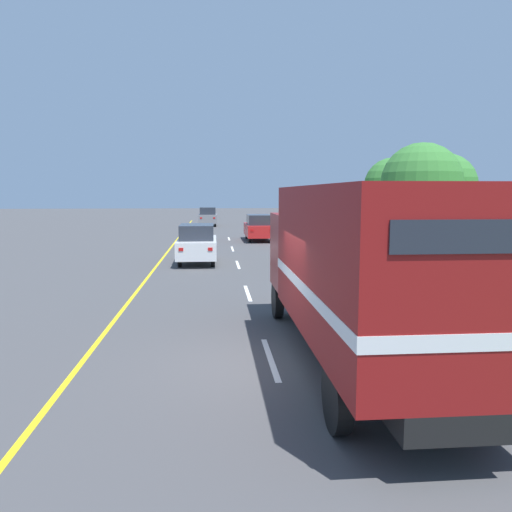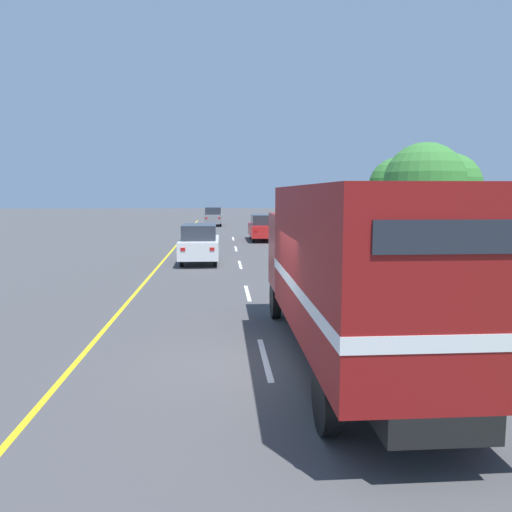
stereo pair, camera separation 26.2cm
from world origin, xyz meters
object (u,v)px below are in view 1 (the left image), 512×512
at_px(delineator_post, 423,307).
at_px(horse_trailer_truck, 359,266).
at_px(roadside_tree_near, 421,183).
at_px(lead_car_red_ahead, 259,227).
at_px(lead_car_grey_ahead, 208,216).
at_px(roadside_tree_far, 392,186).
at_px(highway_sign, 419,238).
at_px(lead_car_white, 197,243).
at_px(roadside_tree_mid, 443,187).

bearing_deg(delineator_post, horse_trailer_truck, -132.75).
xyz_separation_m(horse_trailer_truck, roadside_tree_near, (6.66, 12.98, 1.79)).
xyz_separation_m(horse_trailer_truck, lead_car_red_ahead, (0.42, 25.50, -1.01)).
bearing_deg(lead_car_grey_ahead, roadside_tree_far, -48.93).
bearing_deg(lead_car_red_ahead, highway_sign, -75.64).
relative_size(horse_trailer_truck, highway_sign, 3.25).
height_order(roadside_tree_near, delineator_post, roadside_tree_near).
distance_m(highway_sign, roadside_tree_near, 5.24).
distance_m(lead_car_white, lead_car_grey_ahead, 26.91).
height_order(horse_trailer_truck, highway_sign, horse_trailer_truck).
height_order(roadside_tree_mid, roadside_tree_far, roadside_tree_far).
bearing_deg(lead_car_white, roadside_tree_mid, 20.15).
bearing_deg(lead_car_white, roadside_tree_near, -8.99).
xyz_separation_m(lead_car_red_ahead, lead_car_grey_ahead, (-3.69, 15.99, 0.03)).
distance_m(lead_car_white, lead_car_red_ahead, 11.60).
xyz_separation_m(highway_sign, delineator_post, (-2.33, -5.93, -1.13)).
relative_size(lead_car_red_ahead, roadside_tree_near, 0.83).
xyz_separation_m(highway_sign, roadside_tree_near, (1.90, 4.42, 2.08)).
height_order(horse_trailer_truck, lead_car_grey_ahead, horse_trailer_truck).
distance_m(horse_trailer_truck, lead_car_grey_ahead, 41.63).
distance_m(lead_car_red_ahead, highway_sign, 17.51).
bearing_deg(highway_sign, horse_trailer_truck, -119.09).
height_order(roadside_tree_near, roadside_tree_mid, roadside_tree_mid).
xyz_separation_m(roadside_tree_far, delineator_post, (-7.68, -23.51, -3.30)).
relative_size(lead_car_grey_ahead, roadside_tree_near, 0.76).
bearing_deg(highway_sign, roadside_tree_far, 73.06).
bearing_deg(lead_car_red_ahead, roadside_tree_mid, -28.13).
relative_size(lead_car_white, delineator_post, 4.50).
bearing_deg(roadside_tree_far, lead_car_grey_ahead, 131.07).
bearing_deg(lead_car_white, horse_trailer_truck, -76.56).
relative_size(roadside_tree_near, delineator_post, 5.83).
distance_m(lead_car_red_ahead, delineator_post, 22.96).
xyz_separation_m(lead_car_white, delineator_post, (5.92, -11.95, -0.42)).
bearing_deg(delineator_post, highway_sign, 68.54).
distance_m(roadside_tree_far, delineator_post, 24.95).
bearing_deg(roadside_tree_near, delineator_post, -112.21).
xyz_separation_m(lead_car_grey_ahead, roadside_tree_far, (13.38, -15.35, 2.86)).
bearing_deg(roadside_tree_mid, lead_car_red_ahead, 151.87).
distance_m(lead_car_grey_ahead, delineator_post, 39.28).
relative_size(lead_car_grey_ahead, roadside_tree_mid, 0.75).
relative_size(lead_car_white, lead_car_red_ahead, 0.93).
bearing_deg(roadside_tree_near, lead_car_white, 171.01).
bearing_deg(roadside_tree_near, highway_sign, -113.21).
relative_size(horse_trailer_truck, roadside_tree_far, 1.48).
bearing_deg(highway_sign, roadside_tree_near, 66.79).
relative_size(lead_car_red_ahead, lead_car_grey_ahead, 1.10).
relative_size(lead_car_grey_ahead, roadside_tree_far, 0.72).
relative_size(highway_sign, delineator_post, 2.79).
xyz_separation_m(roadside_tree_near, roadside_tree_mid, (4.28, 6.90, -0.05)).
height_order(lead_car_white, lead_car_red_ahead, lead_car_white).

